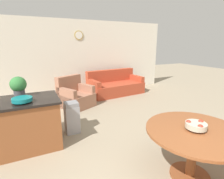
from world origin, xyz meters
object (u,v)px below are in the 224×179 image
object	(u,v)px
fruit_bowl	(196,125)
kitchen_island	(28,123)
potted_plant	(18,86)
dining_table	(194,141)
trash_bin	(72,118)
armchair	(75,96)
teal_bowl	(22,100)
couch	(115,86)

from	to	relation	value
fruit_bowl	kitchen_island	world-z (taller)	kitchen_island
fruit_bowl	potted_plant	size ratio (longest dim) A/B	0.74
dining_table	fruit_bowl	world-z (taller)	fruit_bowl
trash_bin	armchair	distance (m)	1.65
kitchen_island	trash_bin	bearing A→B (deg)	12.99
kitchen_island	dining_table	bearing A→B (deg)	-41.92
dining_table	teal_bowl	size ratio (longest dim) A/B	4.14
fruit_bowl	potted_plant	world-z (taller)	potted_plant
dining_table	trash_bin	xyz separation A→B (m)	(-1.22, 2.03, -0.24)
potted_plant	couch	world-z (taller)	potted_plant
trash_bin	armchair	xyz separation A→B (m)	(0.46, 1.58, -0.03)
dining_table	couch	bearing A→B (deg)	77.51
teal_bowl	fruit_bowl	bearing A→B (deg)	-38.63
armchair	dining_table	bearing A→B (deg)	-104.46
kitchen_island	couch	bearing A→B (deg)	39.81
dining_table	armchair	size ratio (longest dim) A/B	1.15
fruit_bowl	potted_plant	bearing A→B (deg)	135.60
trash_bin	kitchen_island	bearing A→B (deg)	-167.01
fruit_bowl	kitchen_island	bearing A→B (deg)	138.07
fruit_bowl	teal_bowl	distance (m)	2.67
teal_bowl	dining_table	bearing A→B (deg)	-38.62
fruit_bowl	armchair	world-z (taller)	armchair
kitchen_island	armchair	bearing A→B (deg)	53.82
dining_table	kitchen_island	distance (m)	2.76
teal_bowl	armchair	bearing A→B (deg)	55.70
teal_bowl	couch	size ratio (longest dim) A/B	0.15
dining_table	potted_plant	xyz separation A→B (m)	(-2.14, 2.09, 0.55)
dining_table	trash_bin	bearing A→B (deg)	120.86
fruit_bowl	couch	distance (m)	4.49
kitchen_island	trash_bin	distance (m)	0.87
kitchen_island	couch	size ratio (longest dim) A/B	0.53
fruit_bowl	trash_bin	world-z (taller)	fruit_bowl
teal_bowl	armchair	xyz separation A→B (m)	(1.33, 1.95, -0.66)
kitchen_island	potted_plant	size ratio (longest dim) A/B	3.03
fruit_bowl	couch	xyz separation A→B (m)	(0.96, 4.36, -0.51)
dining_table	potted_plant	bearing A→B (deg)	135.61
kitchen_island	armchair	distance (m)	2.20
dining_table	fruit_bowl	distance (m)	0.23
fruit_bowl	couch	size ratio (longest dim) A/B	0.13
teal_bowl	trash_bin	bearing A→B (deg)	23.02
trash_bin	armchair	bearing A→B (deg)	73.73
dining_table	couch	distance (m)	4.47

